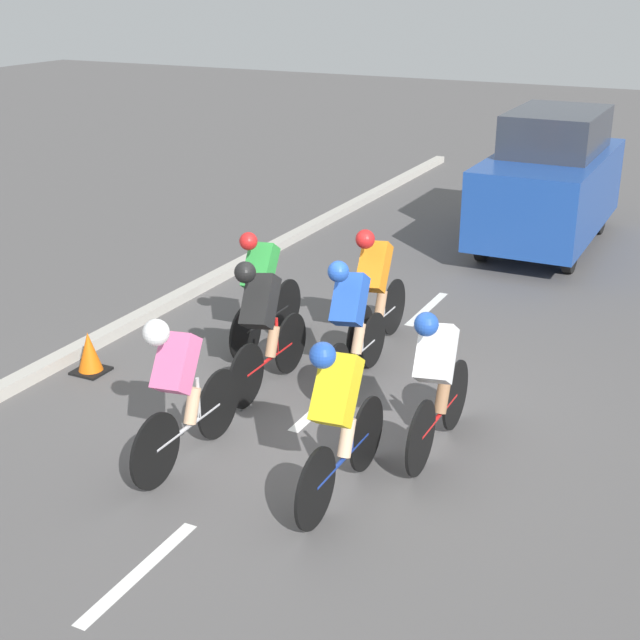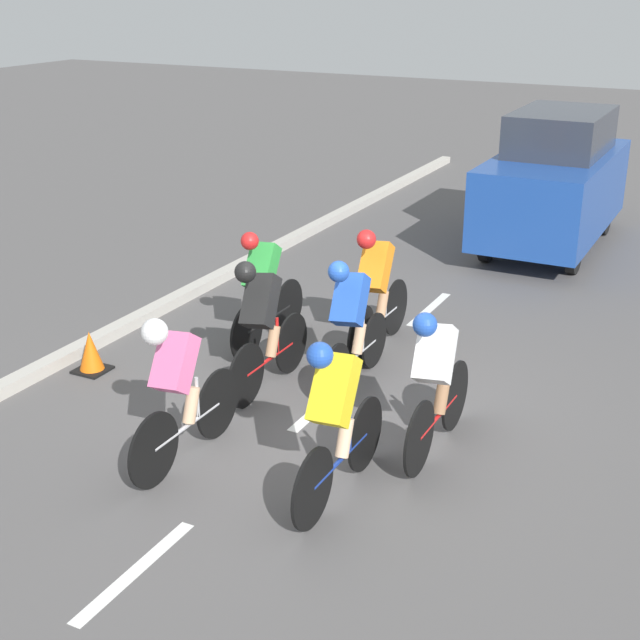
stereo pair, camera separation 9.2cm
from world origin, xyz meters
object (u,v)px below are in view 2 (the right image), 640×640
at_px(cyclist_blue, 351,318).
at_px(cyclist_yellow, 336,416).
at_px(cyclist_orange, 376,286).
at_px(traffic_cone, 91,352).
at_px(cyclist_green, 264,286).
at_px(support_car, 554,181).
at_px(cyclist_pink, 178,385).
at_px(cyclist_black, 263,322).
at_px(cyclist_white, 435,378).

bearing_deg(cyclist_blue, cyclist_yellow, 111.95).
bearing_deg(cyclist_orange, traffic_cone, 37.82).
relative_size(cyclist_green, support_car, 0.43).
bearing_deg(cyclist_pink, cyclist_black, -86.56).
relative_size(cyclist_white, cyclist_orange, 0.97).
bearing_deg(cyclist_white, cyclist_green, -28.84).
bearing_deg(traffic_cone, support_car, -115.08).
distance_m(cyclist_green, cyclist_pink, 2.83).
bearing_deg(support_car, traffic_cone, 64.92).
height_order(cyclist_blue, support_car, support_car).
bearing_deg(cyclist_pink, cyclist_orange, -99.09).
bearing_deg(cyclist_green, support_car, -109.23).
distance_m(cyclist_green, cyclist_black, 1.21).
distance_m(cyclist_pink, traffic_cone, 2.51).
height_order(cyclist_blue, traffic_cone, cyclist_blue).
bearing_deg(cyclist_yellow, cyclist_blue, -68.05).
distance_m(cyclist_green, cyclist_orange, 1.34).
xyz_separation_m(cyclist_pink, traffic_cone, (2.12, -1.22, -0.57)).
relative_size(cyclist_green, traffic_cone, 3.49).
distance_m(cyclist_white, cyclist_green, 3.11).
bearing_deg(support_car, cyclist_blue, 84.12).
xyz_separation_m(cyclist_yellow, cyclist_black, (1.65, -1.60, -0.01)).
bearing_deg(cyclist_black, support_car, -101.76).
height_order(cyclist_black, support_car, support_car).
height_order(cyclist_yellow, support_car, support_car).
distance_m(cyclist_black, cyclist_orange, 1.70).
distance_m(cyclist_white, cyclist_pink, 2.37).
distance_m(cyclist_yellow, cyclist_pink, 1.55).
bearing_deg(cyclist_white, cyclist_black, -12.01).
xyz_separation_m(cyclist_green, support_car, (-2.05, -5.88, 0.32)).
height_order(cyclist_green, traffic_cone, cyclist_green).
xyz_separation_m(cyclist_white, traffic_cone, (4.14, 0.02, -0.54)).
bearing_deg(cyclist_blue, support_car, -95.88).
distance_m(cyclist_blue, cyclist_orange, 1.05).
height_order(cyclist_yellow, traffic_cone, cyclist_yellow).
relative_size(cyclist_green, cyclist_pink, 0.99).
distance_m(cyclist_yellow, cyclist_blue, 2.31).
bearing_deg(cyclist_blue, traffic_cone, 19.93).
relative_size(cyclist_orange, support_car, 0.44).
bearing_deg(cyclist_white, cyclist_pink, 31.62).
bearing_deg(cyclist_orange, cyclist_blue, 98.81).
bearing_deg(cyclist_black, cyclist_green, -59.94).
xyz_separation_m(cyclist_yellow, support_car, (0.21, -8.53, 0.29)).
distance_m(cyclist_black, traffic_cone, 2.15).
distance_m(support_car, traffic_cone, 8.22).
xyz_separation_m(cyclist_white, cyclist_green, (2.73, -1.50, 0.00)).
relative_size(cyclist_white, support_car, 0.43).
relative_size(cyclist_white, traffic_cone, 3.47).
bearing_deg(cyclist_green, cyclist_blue, 160.06).
xyz_separation_m(cyclist_white, cyclist_blue, (1.33, -1.00, 0.02)).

